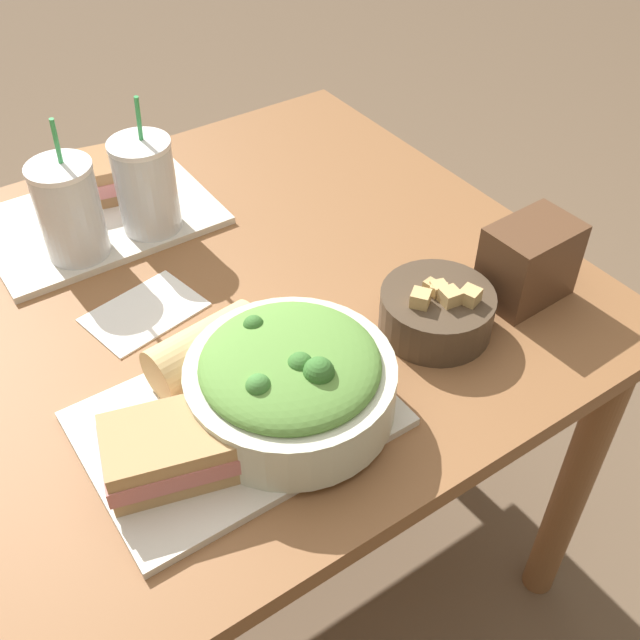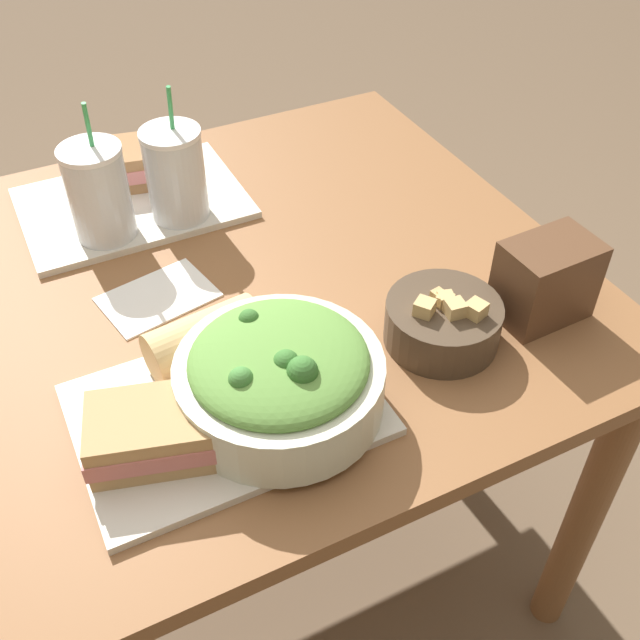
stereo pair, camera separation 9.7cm
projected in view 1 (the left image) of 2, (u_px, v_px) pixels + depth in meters
ground_plane at (213, 566)px, 1.57m from camera, size 12.00×12.00×0.00m
dining_table at (174, 358)px, 1.15m from camera, size 1.20×0.93×0.72m
tray_near at (237, 419)px, 0.93m from camera, size 0.37×0.26×0.01m
tray_far at (100, 219)px, 1.25m from camera, size 0.37×0.26×0.01m
salad_bowl at (291, 379)px, 0.90m from camera, size 0.26×0.26×0.12m
soup_bowl at (437, 310)px, 1.03m from camera, size 0.16×0.16×0.08m
sandwich_near at (170, 449)px, 0.84m from camera, size 0.17×0.14×0.06m
baguette_near at (207, 349)px, 0.96m from camera, size 0.16×0.09×0.07m
sandwich_far at (98, 177)px, 1.27m from camera, size 0.17×0.13×0.06m
drink_cup_dark at (70, 213)px, 1.12m from camera, size 0.10×0.10×0.23m
drink_cup_red at (147, 188)px, 1.17m from camera, size 0.10×0.10×0.23m
chip_bag at (529, 262)px, 1.07m from camera, size 0.13×0.09×0.12m
napkin_folded at (144, 312)px, 1.08m from camera, size 0.18×0.14×0.00m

